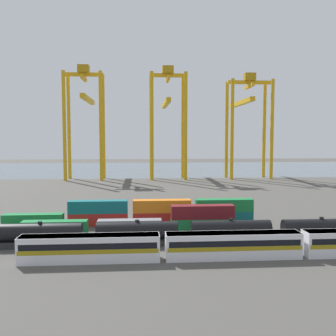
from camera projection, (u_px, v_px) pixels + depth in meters
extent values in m
plane|color=#4C4944|center=(152.00, 195.00, 118.74)|extent=(420.00, 420.00, 0.00)
cube|color=slate|center=(147.00, 169.00, 222.81)|extent=(400.00, 110.00, 0.01)
cube|color=silver|center=(90.00, 248.00, 54.76)|extent=(20.39, 3.10, 3.90)
cube|color=#9E8414|center=(90.00, 249.00, 54.77)|extent=(19.98, 3.14, 0.64)
cube|color=black|center=(90.00, 244.00, 54.70)|extent=(19.57, 3.13, 0.90)
cube|color=slate|center=(90.00, 236.00, 54.62)|extent=(20.19, 2.85, 0.36)
cube|color=silver|center=(233.00, 245.00, 56.28)|extent=(20.39, 3.10, 3.90)
cube|color=#9E8414|center=(233.00, 246.00, 56.29)|extent=(19.98, 3.14, 0.64)
cube|color=black|center=(233.00, 241.00, 56.22)|extent=(19.57, 3.13, 0.90)
cube|color=slate|center=(233.00, 234.00, 56.14)|extent=(20.19, 2.85, 0.36)
cube|color=#232326|center=(40.00, 244.00, 62.09)|extent=(13.66, 2.50, 1.10)
cylinder|color=black|center=(40.00, 232.00, 61.93)|extent=(13.66, 2.87, 2.87)
cylinder|color=black|center=(40.00, 222.00, 61.80)|extent=(0.70, 0.70, 0.36)
cube|color=#232326|center=(137.00, 242.00, 63.23)|extent=(13.66, 2.50, 1.10)
cylinder|color=black|center=(137.00, 230.00, 63.08)|extent=(13.66, 2.87, 2.87)
cylinder|color=black|center=(137.00, 221.00, 62.95)|extent=(0.70, 0.70, 0.36)
cube|color=#232326|center=(231.00, 240.00, 64.38)|extent=(13.66, 2.50, 1.10)
cylinder|color=black|center=(231.00, 229.00, 64.22)|extent=(13.66, 2.87, 2.87)
cylinder|color=black|center=(231.00, 219.00, 64.10)|extent=(0.70, 0.70, 0.36)
cube|color=#232326|center=(321.00, 238.00, 65.53)|extent=(13.66, 2.50, 1.10)
cylinder|color=black|center=(321.00, 227.00, 65.37)|extent=(13.66, 2.87, 2.87)
cylinder|color=black|center=(322.00, 218.00, 65.24)|extent=(0.70, 0.70, 0.36)
cube|color=#197538|center=(55.00, 228.00, 70.19)|extent=(12.10, 2.44, 2.60)
cube|color=slate|center=(130.00, 226.00, 71.18)|extent=(12.10, 2.44, 2.60)
cube|color=#197538|center=(202.00, 225.00, 72.18)|extent=(12.10, 2.44, 2.60)
cube|color=maroon|center=(202.00, 212.00, 71.98)|extent=(12.10, 2.44, 2.60)
cube|color=#197538|center=(33.00, 220.00, 76.58)|extent=(12.10, 2.44, 2.60)
cube|color=#AD211C|center=(98.00, 219.00, 77.53)|extent=(12.10, 2.44, 2.60)
cube|color=#146066|center=(98.00, 207.00, 77.32)|extent=(12.10, 2.44, 2.60)
cube|color=#AD211C|center=(162.00, 218.00, 78.47)|extent=(12.10, 2.44, 2.60)
cube|color=orange|center=(162.00, 206.00, 78.26)|extent=(12.10, 2.44, 2.60)
cube|color=#146066|center=(224.00, 217.00, 79.41)|extent=(12.10, 2.44, 2.60)
cube|color=#197538|center=(224.00, 205.00, 79.21)|extent=(12.10, 2.44, 2.60)
cylinder|color=gold|center=(64.00, 126.00, 157.72)|extent=(1.50, 1.50, 46.35)
cylinder|color=gold|center=(101.00, 126.00, 158.82)|extent=(1.50, 1.50, 46.35)
cylinder|color=gold|center=(69.00, 127.00, 167.84)|extent=(1.50, 1.50, 46.35)
cylinder|color=gold|center=(103.00, 127.00, 168.93)|extent=(1.50, 1.50, 46.35)
cube|color=gold|center=(84.00, 74.00, 161.56)|extent=(16.91, 1.20, 1.60)
cube|color=gold|center=(84.00, 78.00, 161.68)|extent=(1.20, 11.77, 1.60)
cube|color=gold|center=(88.00, 99.00, 174.34)|extent=(2.00, 34.59, 2.00)
cube|color=#A77A10|center=(83.00, 69.00, 161.37)|extent=(4.80, 4.00, 3.20)
cylinder|color=gold|center=(152.00, 126.00, 160.23)|extent=(1.50, 1.50, 46.41)
cylinder|color=gold|center=(186.00, 126.00, 161.27)|extent=(1.50, 1.50, 46.41)
cylinder|color=gold|center=(151.00, 127.00, 170.60)|extent=(1.50, 1.50, 46.41)
cylinder|color=gold|center=(183.00, 127.00, 171.65)|extent=(1.50, 1.50, 46.41)
cube|color=gold|center=(168.00, 75.00, 164.16)|extent=(16.19, 1.20, 1.60)
cube|color=gold|center=(168.00, 79.00, 164.29)|extent=(1.20, 12.04, 1.60)
cube|color=gold|center=(166.00, 103.00, 177.79)|extent=(2.00, 36.64, 2.00)
cube|color=#A77A10|center=(168.00, 70.00, 163.97)|extent=(4.80, 4.00, 3.20)
cylinder|color=gold|center=(232.00, 129.00, 162.86)|extent=(1.50, 1.50, 43.77)
cylinder|color=gold|center=(272.00, 130.00, 164.13)|extent=(1.50, 1.50, 43.77)
cylinder|color=gold|center=(227.00, 130.00, 173.17)|extent=(1.50, 1.50, 43.77)
cylinder|color=gold|center=(264.00, 130.00, 174.44)|extent=(1.50, 1.50, 43.77)
cube|color=gold|center=(250.00, 82.00, 166.98)|extent=(19.37, 1.20, 1.60)
cube|color=gold|center=(249.00, 86.00, 167.11)|extent=(1.20, 11.97, 1.60)
cube|color=gold|center=(241.00, 103.00, 181.05)|extent=(2.00, 38.66, 2.00)
cube|color=#A77A10|center=(250.00, 77.00, 166.79)|extent=(4.80, 4.00, 3.20)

